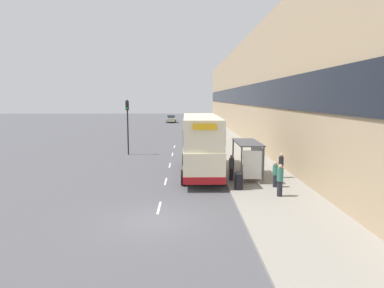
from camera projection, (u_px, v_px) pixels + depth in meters
name	position (u px, v px, depth m)	size (l,w,h in m)	color
ground_plane	(156.00, 220.00, 15.79)	(220.00, 220.00, 0.00)	#515156
pavement	(219.00, 133.00, 54.04)	(5.00, 93.00, 0.14)	gray
terrace_facade	(245.00, 91.00, 53.22)	(3.10, 93.00, 13.30)	tan
lane_mark_0	(159.00, 208.00, 17.58)	(0.12, 2.00, 0.01)	silver
lane_mark_1	(166.00, 181.00, 23.13)	(0.12, 2.00, 0.01)	silver
lane_mark_2	(170.00, 165.00, 28.67)	(0.12, 2.00, 0.01)	silver
lane_mark_3	(172.00, 154.00, 34.22)	(0.12, 2.00, 0.01)	silver
lane_mark_4	(174.00, 147.00, 39.76)	(0.12, 2.00, 0.01)	silver
bus_shelter	(251.00, 153.00, 23.24)	(1.60, 4.20, 2.48)	#4C4C51
double_decker_bus_near	(201.00, 144.00, 25.03)	(2.85, 10.10, 4.30)	beige
car_0	(171.00, 119.00, 78.97)	(2.08, 4.41, 1.70)	#B7B799
car_1	(194.00, 121.00, 69.51)	(1.98, 4.16, 1.83)	silver
pedestrian_at_shelter	(275.00, 174.00, 21.06)	(0.32, 0.32, 1.60)	#23232D
pedestrian_1	(281.00, 165.00, 23.56)	(0.33, 0.33, 1.68)	#23232D
pedestrian_2	(280.00, 180.00, 19.06)	(0.36, 0.36, 1.82)	#23232D
pedestrian_3	(232.00, 167.00, 22.81)	(0.34, 0.34, 1.71)	#23232D
litter_bin	(239.00, 181.00, 20.55)	(0.55, 0.55, 1.05)	black
traffic_light_far_kerb	(128.00, 118.00, 33.65)	(0.30, 0.32, 5.43)	black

